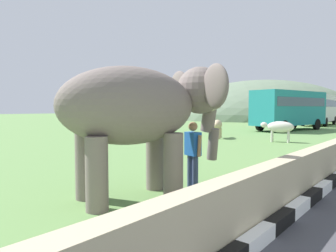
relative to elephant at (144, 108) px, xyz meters
The scene contains 8 objects.
barrier_parapet 3.10m from the elephant, 84.66° to the right, with size 28.00×0.36×1.00m, color tan.
elephant is the anchor object (origin of this frame).
person_handler 1.72m from the elephant, 16.96° to the right, with size 0.34×0.66×1.66m.
bus_teal 23.52m from the elephant, 11.48° to the left, with size 8.72×4.22×3.50m.
bus_white 33.96m from the elephant, ahead, with size 8.80×3.02×3.50m.
cow_near 13.06m from the elephant, ahead, with size 0.96×1.93×1.23m.
cow_mid 13.83m from the elephant, 24.64° to the left, with size 1.89×1.18×1.23m.
hill_east 56.85m from the elephant, 20.40° to the left, with size 41.36×33.09×14.85m.
Camera 1 is at (-3.02, 1.81, 1.99)m, focal length 32.31 mm.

